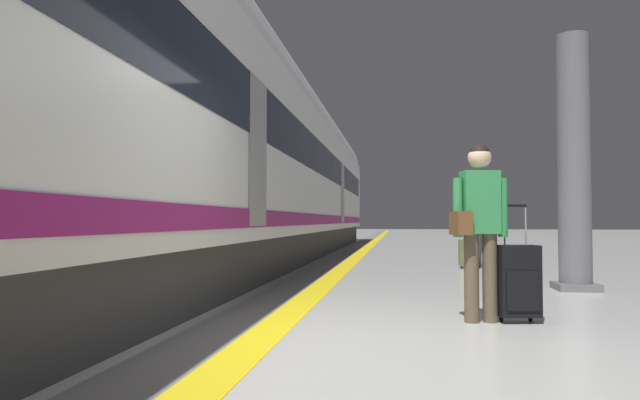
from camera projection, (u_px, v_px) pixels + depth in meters
ground_plane at (353, 338)px, 4.63m from camera, size 120.00×120.00×0.00m
safety_line_strip at (355, 258)px, 14.64m from camera, size 0.36×80.00×0.01m
tactile_edge_band at (341, 258)px, 14.69m from camera, size 0.74×80.00×0.01m
high_speed_train at (252, 154)px, 12.94m from camera, size 2.94×33.34×4.97m
traveller_foreground at (479, 219)px, 5.40m from camera, size 0.55×0.36×1.71m
rolling_suitcase_foreground at (518, 281)px, 5.36m from camera, size 0.41×0.30×1.13m
passenger_near at (482, 223)px, 11.73m from camera, size 0.49×0.24×1.60m
suitcase_near at (468, 253)px, 11.41m from camera, size 0.38×0.24×0.58m
platform_pillar at (574, 167)px, 7.90m from camera, size 0.56×0.56×3.60m
waste_bin at (475, 237)px, 17.09m from camera, size 0.46×0.46×0.91m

